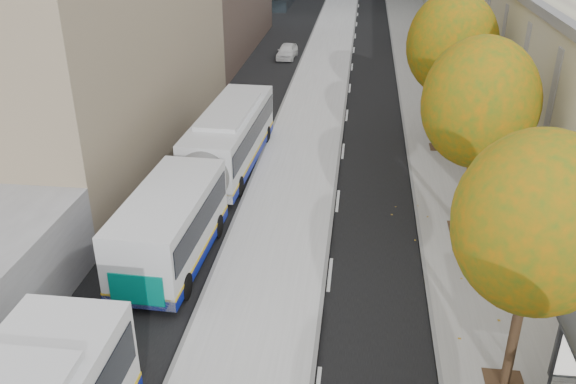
# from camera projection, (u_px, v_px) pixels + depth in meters

# --- Properties ---
(bus_platform) EXTENTS (4.25, 150.00, 0.15)m
(bus_platform) POSITION_uv_depth(u_px,v_px,m) (310.00, 118.00, 37.69)
(bus_platform) COLOR #AEAEAE
(bus_platform) RESTS_ON ground
(sidewalk) EXTENTS (4.75, 150.00, 0.08)m
(sidewalk) POSITION_uv_depth(u_px,v_px,m) (442.00, 124.00, 36.84)
(sidewalk) COLOR gray
(sidewalk) RESTS_ON ground
(tree_c) EXTENTS (4.20, 4.20, 7.28)m
(tree_c) POSITION_uv_depth(u_px,v_px,m) (537.00, 224.00, 14.99)
(tree_c) COLOR #312513
(tree_c) RESTS_ON sidewalk
(tree_d) EXTENTS (4.40, 4.40, 7.60)m
(tree_d) POSITION_uv_depth(u_px,v_px,m) (480.00, 103.00, 22.92)
(tree_d) COLOR #312513
(tree_d) RESTS_ON sidewalk
(tree_e) EXTENTS (4.60, 4.60, 7.92)m
(tree_e) POSITION_uv_depth(u_px,v_px,m) (452.00, 45.00, 30.85)
(tree_e) COLOR #312513
(tree_e) RESTS_ON sidewalk
(bus_far) EXTENTS (3.20, 17.49, 2.90)m
(bus_far) POSITION_uv_depth(u_px,v_px,m) (210.00, 168.00, 27.09)
(bus_far) COLOR silver
(bus_far) RESTS_ON ground
(distant_car) EXTENTS (1.67, 3.70, 1.23)m
(distant_car) POSITION_uv_depth(u_px,v_px,m) (287.00, 51.00, 51.41)
(distant_car) COLOR silver
(distant_car) RESTS_ON ground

